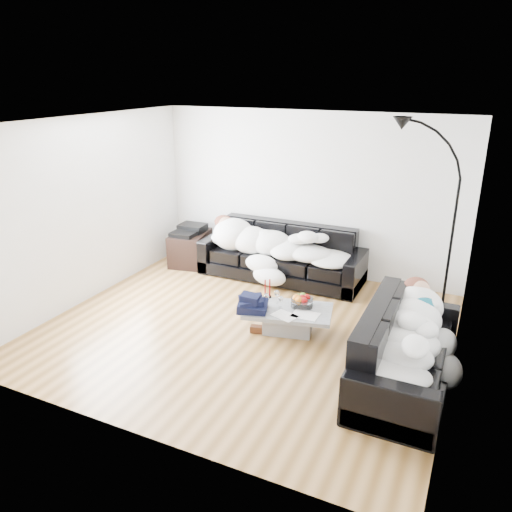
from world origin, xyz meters
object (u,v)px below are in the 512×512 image
at_px(stereo, 189,229).
at_px(candle_right, 270,289).
at_px(wine_glass_b, 266,299).
at_px(floor_lamp, 452,233).
at_px(fruit_bowl, 302,300).
at_px(wine_glass_a, 277,296).
at_px(sofa_right, 407,347).
at_px(sleeper_right, 409,329).
at_px(sofa_back, 281,253).
at_px(coffee_table, 288,320).
at_px(candle_left, 265,289).
at_px(av_cabinet, 190,248).
at_px(shoes, 268,328).
at_px(sleeper_back, 280,241).
at_px(wine_glass_c, 281,302).

bearing_deg(stereo, candle_right, -35.81).
distance_m(wine_glass_b, floor_lamp, 2.61).
xyz_separation_m(fruit_bowl, wine_glass_a, (-0.33, -0.03, -0.00)).
bearing_deg(floor_lamp, fruit_bowl, -145.92).
distance_m(sofa_right, stereo, 4.49).
relative_size(sleeper_right, candle_right, 6.82).
relative_size(stereo, floor_lamp, 0.19).
xyz_separation_m(wine_glass_a, floor_lamp, (1.93, 1.33, 0.74)).
relative_size(sofa_back, coffee_table, 2.39).
distance_m(candle_right, floor_lamp, 2.52).
distance_m(sofa_right, candle_left, 2.05).
distance_m(sofa_back, floor_lamp, 2.60).
height_order(sofa_back, coffee_table, sofa_back).
height_order(av_cabinet, stereo, stereo).
relative_size(sofa_back, shoes, 5.91).
relative_size(shoes, av_cabinet, 0.55).
bearing_deg(sofa_back, sleeper_right, -42.49).
relative_size(wine_glass_a, candle_left, 0.66).
bearing_deg(sleeper_right, av_cabinet, 62.57).
height_order(sofa_back, wine_glass_b, sofa_back).
bearing_deg(sofa_back, wine_glass_a, -69.54).
height_order(sleeper_back, coffee_table, sleeper_back).
bearing_deg(sleeper_right, wine_glass_a, 70.71).
bearing_deg(sofa_back, wine_glass_c, -67.67).
relative_size(wine_glass_c, av_cabinet, 0.20).
bearing_deg(coffee_table, fruit_bowl, 49.52).
relative_size(sofa_right, fruit_bowl, 7.20).
bearing_deg(floor_lamp, sofa_back, 171.06).
height_order(wine_glass_b, shoes, wine_glass_b).
xyz_separation_m(wine_glass_c, stereo, (-2.35, 1.58, 0.21)).
xyz_separation_m(sofa_back, shoes, (0.54, -1.73, -0.38)).
relative_size(coffee_table, stereo, 2.48).
bearing_deg(floor_lamp, candle_left, -154.37).
xyz_separation_m(av_cabinet, floor_lamp, (4.18, -0.13, 0.87)).
bearing_deg(candle_left, av_cabinet, 145.72).
bearing_deg(sleeper_back, sleeper_right, -41.81).
distance_m(candle_left, shoes, 0.52).
bearing_deg(fruit_bowl, candle_right, 171.41).
bearing_deg(sleeper_back, shoes, -72.10).
height_order(fruit_bowl, floor_lamp, floor_lamp).
xyz_separation_m(shoes, floor_lamp, (1.95, 1.56, 1.09)).
relative_size(sofa_right, wine_glass_c, 12.73).
distance_m(sleeper_back, av_cabinet, 1.72).
distance_m(sleeper_back, wine_glass_a, 1.57).
bearing_deg(wine_glass_c, candle_left, 148.17).
bearing_deg(candle_left, stereo, 145.72).
xyz_separation_m(sofa_back, candle_left, (0.36, -1.44, 0.02)).
bearing_deg(fruit_bowl, floor_lamp, 39.21).
distance_m(wine_glass_a, av_cabinet, 2.68).
distance_m(candle_left, stereo, 2.48).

